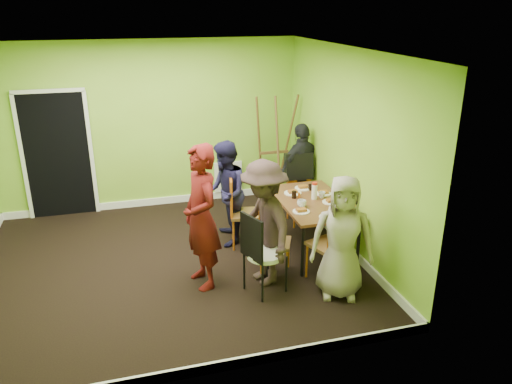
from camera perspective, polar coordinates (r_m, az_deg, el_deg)
The scene contains 28 objects.
ground at distance 6.93m, azimuth -9.68°, elevation -8.17°, with size 5.00×5.00×0.00m, color black.
room_walls at distance 6.56m, azimuth -10.44°, elevation -0.43°, with size 5.04×4.54×2.82m.
dining_table at distance 7.00m, azimuth 6.45°, elevation -1.37°, with size 0.90×1.50×0.75m.
chair_left_far at distance 7.13m, azimuth -1.91°, elevation -1.79°, with size 0.51×0.50×1.04m.
chair_left_near at distance 6.42m, azimuth 1.55°, elevation -5.05°, with size 0.51×0.50×0.93m.
chair_back_end at distance 8.00m, azimuth 5.00°, elevation 2.14°, with size 0.46×0.54×1.09m.
chair_front_end at distance 6.24m, azimuth 8.87°, elevation -5.44°, with size 0.55×0.55×1.05m.
chair_bentwood at distance 5.96m, azimuth 0.51°, elevation -6.65°, with size 0.53×0.52×1.05m.
easel at distance 8.65m, azimuth 2.16°, elevation 4.83°, with size 0.76×0.72×1.91m.
plate_near_left at distance 7.21m, azimuth 4.22°, elevation -0.12°, with size 0.25×0.25×0.01m, color white.
plate_near_right at distance 6.59m, azimuth 5.19°, elevation -2.24°, with size 0.23×0.23×0.01m, color white.
plate_far_back at distance 7.41m, azimuth 5.39°, elevation 0.44°, with size 0.24×0.24×0.01m, color white.
plate_far_front at distance 6.46m, azimuth 8.37°, elevation -2.85°, with size 0.26×0.26×0.01m, color white.
plate_wall_back at distance 7.23m, azimuth 7.72°, elevation -0.18°, with size 0.22×0.22×0.01m, color white.
plate_wall_front at distance 6.95m, azimuth 8.58°, elevation -1.13°, with size 0.24×0.24×0.01m, color white.
thermos at distance 7.00m, azimuth 6.69°, elevation 0.03°, with size 0.08×0.08×0.21m, color white.
blue_bottle at distance 6.82m, azimuth 9.11°, elevation -0.73°, with size 0.07×0.07×0.20m, color #1831B7.
orange_bottle at distance 7.04m, azimuth 4.95°, elevation -0.39°, with size 0.04×0.04×0.08m, color #CB6413.
glass_mid at distance 7.02m, azimuth 4.37°, elevation -0.30°, with size 0.07×0.07×0.10m, color black.
glass_back at distance 7.35m, azimuth 6.26°, elevation 0.55°, with size 0.07×0.07×0.08m, color black.
glass_front at distance 6.63m, azimuth 9.22°, elevation -1.88°, with size 0.06×0.06×0.10m, color black.
cup_a at distance 6.73m, azimuth 5.25°, elevation -1.33°, with size 0.12×0.12×0.10m, color white.
cup_b at distance 7.07m, azimuth 7.54°, elevation -0.33°, with size 0.10×0.10×0.09m, color white.
person_standing at distance 6.04m, azimuth -6.27°, elevation -2.89°, with size 0.66×0.43×1.82m, color #550F0E.
person_left_far at distance 7.16m, azimuth -3.52°, elevation -0.19°, with size 0.74×0.58×1.53m, color #191638.
person_left_near at distance 6.10m, azimuth 0.92°, elevation -3.61°, with size 1.04×0.60×1.60m, color #322321.
person_back_end at distance 8.18m, azimuth 5.27°, elevation 2.54°, with size 0.90×0.38×1.54m, color black.
person_front_end at distance 5.93m, azimuth 9.81°, elevation -5.17°, with size 0.74×0.48×1.51m, color gray.
Camera 1 is at (-0.50, -6.06, 3.33)m, focal length 35.00 mm.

